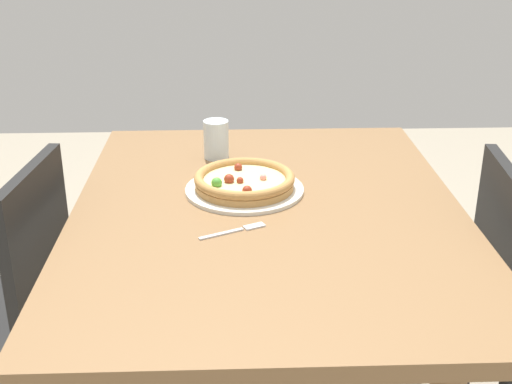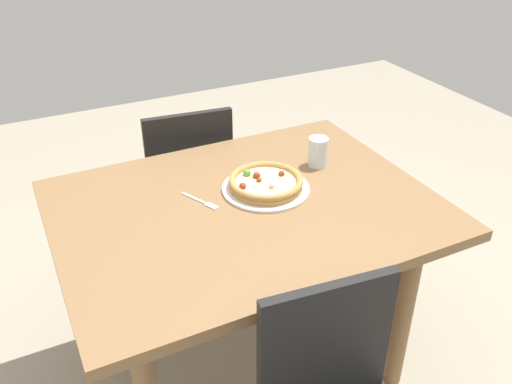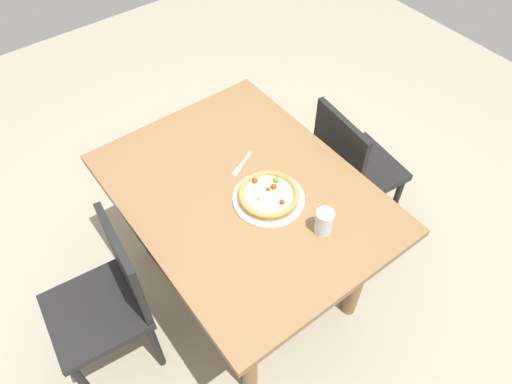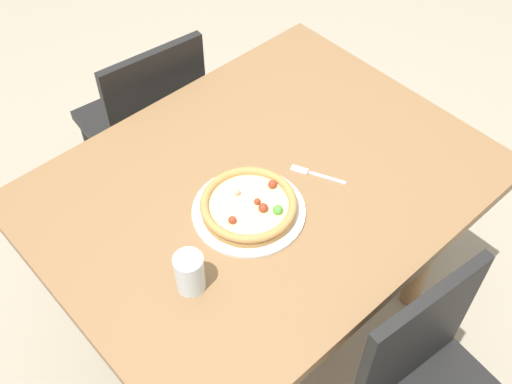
# 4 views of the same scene
# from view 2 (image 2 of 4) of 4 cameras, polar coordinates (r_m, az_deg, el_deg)

# --- Properties ---
(ground_plane) EXTENTS (6.00, 6.00, 0.00)m
(ground_plane) POSITION_cam_2_polar(r_m,az_deg,el_deg) (2.36, -0.88, -17.30)
(ground_plane) COLOR #9E937F
(dining_table) EXTENTS (1.27, 0.97, 0.77)m
(dining_table) POSITION_cam_2_polar(r_m,az_deg,el_deg) (1.92, -1.04, -4.05)
(dining_table) COLOR olive
(dining_table) RESTS_ON ground
(chair_near) EXTENTS (0.44, 0.44, 0.88)m
(chair_near) POSITION_cam_2_polar(r_m,az_deg,el_deg) (2.57, -7.26, 0.91)
(chair_near) COLOR black
(chair_near) RESTS_ON ground
(plate) EXTENTS (0.31, 0.31, 0.01)m
(plate) POSITION_cam_2_polar(r_m,az_deg,el_deg) (1.93, 1.03, 0.36)
(plate) COLOR silver
(plate) RESTS_ON dining_table
(pizza) EXTENTS (0.26, 0.26, 0.05)m
(pizza) POSITION_cam_2_polar(r_m,az_deg,el_deg) (1.92, 1.01, 1.02)
(pizza) COLOR #B78447
(pizza) RESTS_ON plate
(fork) EXTENTS (0.09, 0.16, 0.00)m
(fork) POSITION_cam_2_polar(r_m,az_deg,el_deg) (1.87, -5.60, -1.04)
(fork) COLOR silver
(fork) RESTS_ON dining_table
(drinking_glass) EXTENTS (0.07, 0.07, 0.11)m
(drinking_glass) POSITION_cam_2_polar(r_m,az_deg,el_deg) (2.08, 6.47, 4.17)
(drinking_glass) COLOR silver
(drinking_glass) RESTS_ON dining_table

